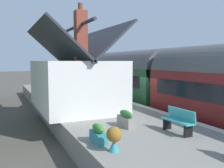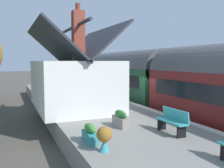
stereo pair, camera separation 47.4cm
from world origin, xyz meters
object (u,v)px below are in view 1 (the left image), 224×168
planter_bench_right (114,138)px  lamp_post_platform (88,59)px  bench_mid_platform (179,120)px  planter_by_door (126,119)px  bench_platform_end (73,86)px  train (164,81)px  planter_corner_building (55,84)px  planter_under_sign (98,134)px  bench_by_lamp (69,84)px  station_building (74,82)px

planter_bench_right → lamp_post_platform: size_ratio=0.18×
planter_bench_right → bench_mid_platform: bearing=-75.4°
planter_bench_right → planter_by_door: bearing=-34.2°
bench_platform_end → planter_by_door: bench_platform_end is taller
train → planter_corner_building: train is taller
bench_mid_platform → planter_under_sign: size_ratio=1.70×
planter_under_sign → bench_mid_platform: bearing=-93.0°
planter_corner_building → planter_by_door: 14.92m
planter_by_door → lamp_post_platform: lamp_post_platform is taller
bench_by_lamp → bench_platform_end: 2.02m
bench_by_lamp → planter_under_sign: size_ratio=1.69×
bench_platform_end → bench_mid_platform: 14.05m
planter_bench_right → planter_under_sign: 0.93m
train → bench_by_lamp: size_ratio=15.00×
bench_platform_end → planter_under_sign: bench_platform_end is taller
bench_platform_end → station_building: bearing=165.0°
lamp_post_platform → train: bearing=-153.8°
planter_corner_building → planter_by_door: bearing=179.3°
bench_mid_platform → planter_corner_building: size_ratio=1.62×
planter_bench_right → planter_under_sign: planter_bench_right is taller
train → bench_platform_end: (7.97, 3.73, -0.83)m
station_building → bench_mid_platform: 6.74m
train → lamp_post_platform: bearing=26.2°
planter_bench_right → planter_corner_building: (17.26, -1.77, 0.05)m
bench_platform_end → planter_under_sign: 14.22m
bench_by_lamp → planter_corner_building: bearing=70.6°
train → planter_bench_right: bearing=135.9°
bench_platform_end → planter_under_sign: (-13.90, 3.03, -0.18)m
bench_by_lamp → bench_platform_end: same height
planter_by_door → planter_under_sign: size_ratio=1.25×
bench_mid_platform → planter_corner_building: 16.54m
planter_by_door → lamp_post_platform: 11.10m
bench_mid_platform → planter_corner_building: bench_mid_platform is taller
train → bench_by_lamp: bearing=20.0°
station_building → planter_under_sign: (-6.17, 0.96, -1.17)m
planter_bench_right → planter_under_sign: bearing=8.4°
bench_mid_platform → planter_under_sign: bearing=87.0°
planter_by_door → planter_under_sign: 2.23m
bench_mid_platform → planter_under_sign: bench_mid_platform is taller
bench_by_lamp → planter_corner_building: bench_by_lamp is taller
bench_mid_platform → planter_bench_right: bearing=104.6°
bench_by_lamp → train: bearing=-160.0°
bench_mid_platform → planter_under_sign: 3.06m
train → lamp_post_platform: lamp_post_platform is taller
bench_by_lamp → planter_under_sign: 16.22m
station_building → planter_under_sign: 6.35m
bench_platform_end → lamp_post_platform: size_ratio=0.35×
station_building → planter_by_door: size_ratio=6.55×
bench_mid_platform → lamp_post_platform: lamp_post_platform is taller
station_building → planter_corner_building: (10.17, -0.95, -1.01)m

